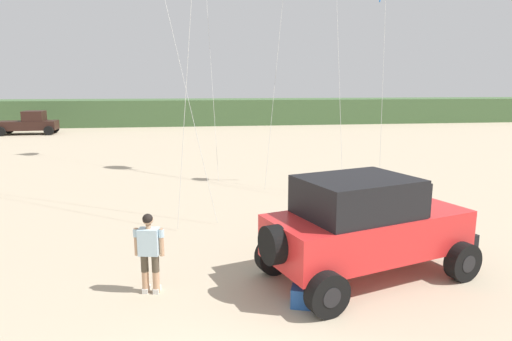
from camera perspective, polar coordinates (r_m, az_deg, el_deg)
dune_ridge at (r=48.57m, az=-8.69°, el=7.49°), size 90.00×6.49×2.62m
jeep at (r=9.86m, az=13.96°, el=-6.79°), size 5.01×3.53×2.26m
person_watching at (r=9.22m, az=-13.56°, el=-9.77°), size 0.61×0.37×1.67m
cooler_box at (r=8.80m, az=6.46°, el=-15.86°), size 0.65×0.52×0.38m
distant_pickup at (r=42.44m, az=-27.11°, el=5.43°), size 4.70×2.60×1.98m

